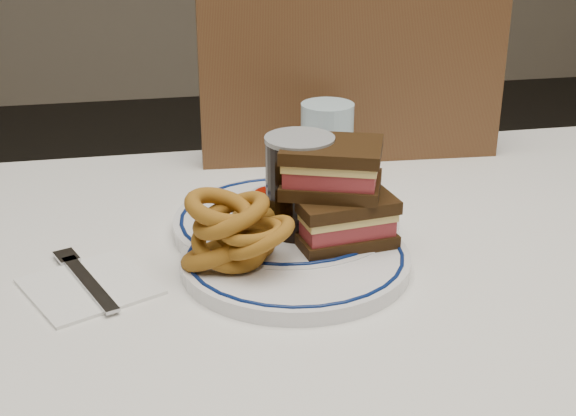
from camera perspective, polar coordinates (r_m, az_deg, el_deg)
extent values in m
cube|color=white|center=(0.93, 0.33, -5.07)|extent=(1.26, 0.86, 0.03)
cylinder|color=#452716|center=(1.57, 17.65, -9.45)|extent=(0.06, 0.06, 0.71)
cube|color=white|center=(1.35, -3.27, 0.29)|extent=(1.26, 0.01, 0.17)
cube|color=#452716|center=(1.56, 2.60, -3.51)|extent=(0.49, 0.49, 0.04)
cylinder|color=#452716|center=(1.89, 7.38, -7.14)|extent=(0.04, 0.04, 0.45)
cylinder|color=#452716|center=(1.83, -4.81, -8.02)|extent=(0.04, 0.04, 0.45)
cube|color=#452716|center=(1.26, 4.48, 3.42)|extent=(0.46, 0.06, 0.51)
cylinder|color=white|center=(0.92, 0.52, -3.75)|extent=(0.26, 0.26, 0.02)
torus|color=#0A1B50|center=(0.92, 0.53, -3.26)|extent=(0.25, 0.25, 0.00)
cube|color=black|center=(0.95, 3.79, -1.87)|extent=(0.12, 0.10, 0.01)
cube|color=#AA313C|center=(0.94, 3.81, -0.94)|extent=(0.11, 0.10, 0.02)
cube|color=#E2C265|center=(0.93, 3.84, -0.15)|extent=(0.12, 0.10, 0.01)
cube|color=black|center=(0.93, 3.86, 0.54)|extent=(0.12, 0.10, 0.01)
cube|color=black|center=(0.93, 3.11, 1.67)|extent=(0.14, 0.12, 0.01)
cube|color=#AA313C|center=(0.93, 3.13, 2.64)|extent=(0.13, 0.11, 0.02)
cube|color=#E2C265|center=(0.92, 3.15, 3.46)|extent=(0.13, 0.12, 0.01)
cube|color=black|center=(0.92, 3.17, 4.17)|extent=(0.14, 0.12, 0.01)
torus|color=#69330E|center=(0.90, -4.88, -3.10)|extent=(0.10, 0.09, 0.07)
torus|color=#69330E|center=(0.89, -4.14, -2.59)|extent=(0.09, 0.09, 0.05)
torus|color=#69330E|center=(0.90, -3.32, -1.96)|extent=(0.08, 0.08, 0.05)
torus|color=#69330E|center=(0.87, -2.05, -2.09)|extent=(0.09, 0.09, 0.06)
torus|color=#69330E|center=(0.86, -2.53, -1.68)|extent=(0.07, 0.07, 0.03)
torus|color=#69330E|center=(0.88, -4.07, -0.51)|extent=(0.09, 0.09, 0.06)
torus|color=#69330E|center=(0.88, -4.83, -0.04)|extent=(0.08, 0.08, 0.04)
cylinder|color=silver|center=(1.00, -1.00, 0.12)|extent=(0.06, 0.06, 0.03)
cylinder|color=#8A0D02|center=(0.99, -1.01, 0.75)|extent=(0.05, 0.05, 0.01)
cylinder|color=black|center=(0.95, 0.81, 1.08)|extent=(0.08, 0.08, 0.13)
cylinder|color=gray|center=(0.93, 0.83, 4.91)|extent=(0.08, 0.08, 0.01)
torus|color=gray|center=(0.97, 3.20, 1.82)|extent=(0.07, 0.03, 0.07)
cylinder|color=#ADCEDF|center=(1.15, 2.78, 4.56)|extent=(0.07, 0.07, 0.12)
cylinder|color=white|center=(1.01, -0.13, -1.13)|extent=(0.28, 0.28, 0.02)
torus|color=#0A1B50|center=(1.00, -0.13, -0.64)|extent=(0.27, 0.27, 0.01)
torus|color=#69330E|center=(1.03, 0.56, 0.42)|extent=(0.09, 0.09, 0.05)
torus|color=#69330E|center=(0.97, -1.62, -0.35)|extent=(0.08, 0.08, 0.05)
cube|color=white|center=(0.91, -13.93, -5.44)|extent=(0.17, 0.17, 0.00)
cube|color=#ACACB0|center=(0.90, -13.96, -5.21)|extent=(0.07, 0.14, 0.00)
cube|color=#ACACB0|center=(0.97, -15.47, -3.33)|extent=(0.03, 0.04, 0.00)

